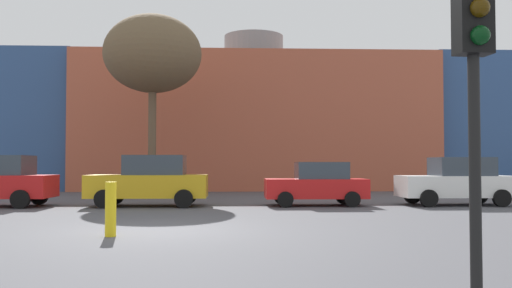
# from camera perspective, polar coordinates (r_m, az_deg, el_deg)

# --- Properties ---
(ground_plane) EXTENTS (200.00, 200.00, 0.00)m
(ground_plane) POSITION_cam_1_polar(r_m,az_deg,el_deg) (13.46, -10.17, -8.77)
(ground_plane) COLOR #47474C
(building_backdrop) EXTENTS (34.11, 11.44, 10.27)m
(building_backdrop) POSITION_cam_1_polar(r_m,az_deg,el_deg) (37.64, -0.23, 1.95)
(building_backdrop) COLOR #B2563D
(building_backdrop) RESTS_ON ground_plane
(parked_car_2) EXTENTS (4.41, 2.16, 1.91)m
(parked_car_2) POSITION_cam_1_polar(r_m,az_deg,el_deg) (21.23, -10.82, -3.73)
(parked_car_2) COLOR gold
(parked_car_2) RESTS_ON ground_plane
(parked_car_3) EXTENTS (3.81, 1.87, 1.65)m
(parked_car_3) POSITION_cam_1_polar(r_m,az_deg,el_deg) (21.25, 6.28, -4.10)
(parked_car_3) COLOR red
(parked_car_3) RESTS_ON ground_plane
(parked_car_4) EXTENTS (4.24, 2.08, 1.84)m
(parked_car_4) POSITION_cam_1_polar(r_m,az_deg,el_deg) (22.71, 19.89, -3.62)
(parked_car_4) COLOR white
(parked_car_4) RESTS_ON ground_plane
(traffic_light_near_right) EXTENTS (0.38, 0.37, 3.61)m
(traffic_light_near_right) POSITION_cam_1_polar(r_m,az_deg,el_deg) (6.18, 21.50, 8.11)
(traffic_light_near_right) COLOR black
(traffic_light_near_right) RESTS_ON ground_plane
(bare_tree_0) EXTENTS (4.69, 4.69, 8.76)m
(bare_tree_0) POSITION_cam_1_polar(r_m,az_deg,el_deg) (27.51, -10.55, 9.01)
(bare_tree_0) COLOR brown
(bare_tree_0) RESTS_ON ground_plane
(bollard_yellow_0) EXTENTS (0.24, 0.24, 1.19)m
(bollard_yellow_0) POSITION_cam_1_polar(r_m,az_deg,el_deg) (12.60, -14.68, -6.48)
(bollard_yellow_0) COLOR yellow
(bollard_yellow_0) RESTS_ON ground_plane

